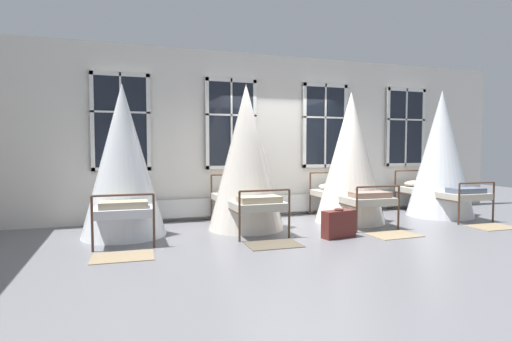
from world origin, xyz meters
TOP-DOWN VIEW (x-y plane):
  - ground at (0.00, 0.00)m, footprint 20.44×20.44m
  - back_wall_with_windows at (0.00, 1.39)m, footprint 11.20×0.10m
  - window_bank at (0.00, 1.27)m, footprint 7.45×0.10m
  - cot_first at (-3.16, 0.23)m, footprint 1.35×1.95m
  - cot_second at (-1.09, 0.17)m, footprint 1.35×1.95m
  - cot_third at (1.03, 0.16)m, footprint 1.35×1.96m
  - cot_fourth at (3.22, 0.18)m, footprint 1.35×1.95m
  - rug_first at (-3.19, -1.14)m, footprint 0.82×0.59m
  - rug_second at (-1.06, -1.14)m, footprint 0.81×0.58m
  - rug_third at (1.06, -1.14)m, footprint 0.82×0.59m
  - rug_fourth at (3.19, -1.14)m, footprint 0.81×0.57m
  - suitcase_dark at (0.10, -1.02)m, footprint 0.59×0.30m

SIDE VIEW (x-z plane):
  - ground at x=0.00m, z-range 0.00..0.00m
  - rug_first at x=-3.19m, z-range 0.00..0.01m
  - rug_second at x=-1.06m, z-range 0.00..0.01m
  - rug_third at x=1.06m, z-range 0.00..0.01m
  - rug_fourth at x=3.19m, z-range 0.00..0.01m
  - suitcase_dark at x=0.10m, z-range -0.01..0.46m
  - window_bank at x=0.00m, z-range -0.30..2.47m
  - cot_first at x=-3.16m, z-range -0.04..2.45m
  - cot_third at x=1.03m, z-range -0.04..2.47m
  - cot_second at x=-1.09m, z-range -0.04..2.53m
  - cot_fourth at x=3.22m, z-range -0.04..2.61m
  - back_wall_with_windows at x=0.00m, z-range 0.00..3.39m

